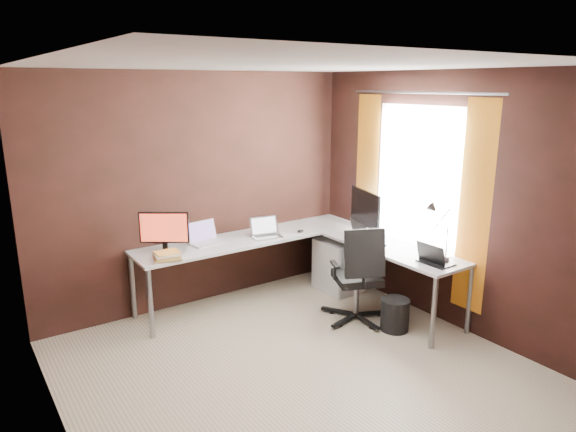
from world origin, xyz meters
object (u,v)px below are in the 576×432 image
at_px(drawer_pedestal, 339,265).
at_px(monitor_right, 365,211).
at_px(laptop_black_big, 365,238).
at_px(laptop_black_small, 434,259).
at_px(office_chair, 358,293).
at_px(laptop_silver, 266,232).
at_px(wastebasket, 395,315).
at_px(book_stack, 167,256).
at_px(monitor_left, 164,230).
at_px(desk_lamp, 438,225).
at_px(laptop_white, 205,238).

height_order(drawer_pedestal, monitor_right, monitor_right).
relative_size(drawer_pedestal, laptop_black_big, 1.40).
relative_size(laptop_black_small, office_chair, 0.31).
relative_size(laptop_silver, wastebasket, 1.11).
xyz_separation_m(laptop_black_small, wastebasket, (-0.19, 0.27, -0.62)).
distance_m(drawer_pedestal, wastebasket, 1.13).
height_order(laptop_black_small, wastebasket, laptop_black_small).
relative_size(monitor_right, laptop_black_small, 1.95).
bearing_deg(book_stack, laptop_black_big, -19.10).
bearing_deg(drawer_pedestal, book_stack, 175.76).
height_order(monitor_left, wastebasket, monitor_left).
xyz_separation_m(laptop_silver, wastebasket, (0.64, -1.38, -0.62)).
relative_size(monitor_right, wastebasket, 1.91).
relative_size(laptop_silver, desk_lamp, 0.62).
xyz_separation_m(laptop_white, laptop_silver, (0.65, -0.16, -0.00)).
distance_m(laptop_silver, laptop_black_small, 1.84).
relative_size(laptop_silver, laptop_black_small, 1.13).
relative_size(drawer_pedestal, office_chair, 0.59).
bearing_deg(laptop_black_small, office_chair, 27.65).
bearing_deg(book_stack, office_chair, -27.81).
height_order(drawer_pedestal, laptop_silver, laptop_silver).
xyz_separation_m(monitor_right, laptop_black_small, (-0.08, -1.04, -0.24)).
bearing_deg(laptop_black_small, wastebasket, 35.13).
height_order(laptop_white, desk_lamp, desk_lamp).
relative_size(book_stack, desk_lamp, 0.52).
relative_size(laptop_white, laptop_black_big, 0.85).
distance_m(book_stack, wastebasket, 2.29).
distance_m(laptop_white, desk_lamp, 2.37).
distance_m(monitor_left, laptop_white, 0.52).
bearing_deg(office_chair, laptop_black_big, 62.22).
xyz_separation_m(monitor_left, laptop_black_small, (1.96, -1.71, -0.19)).
height_order(laptop_silver, laptop_black_big, laptop_black_big).
bearing_deg(laptop_black_small, drawer_pedestal, -1.36).
distance_m(laptop_silver, book_stack, 1.19).
distance_m(monitor_right, laptop_white, 1.76).
bearing_deg(laptop_white, drawer_pedestal, -23.74).
bearing_deg(wastebasket, book_stack, 145.43).
bearing_deg(monitor_right, laptop_white, 79.01).
bearing_deg(desk_lamp, drawer_pedestal, 84.53).
xyz_separation_m(laptop_black_big, desk_lamp, (0.16, -0.81, 0.31)).
relative_size(monitor_left, office_chair, 0.42).
height_order(monitor_left, laptop_silver, monitor_left).
height_order(desk_lamp, office_chair, desk_lamp).
relative_size(laptop_black_small, book_stack, 1.06).
relative_size(laptop_black_big, office_chair, 0.42).
distance_m(laptop_black_small, wastebasket, 0.70).
bearing_deg(desk_lamp, monitor_left, 132.38).
xyz_separation_m(laptop_silver, book_stack, (-1.19, -0.12, -0.01)).
bearing_deg(desk_lamp, monitor_right, 81.24).
xyz_separation_m(laptop_silver, laptop_black_small, (0.83, -1.64, -0.00)).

